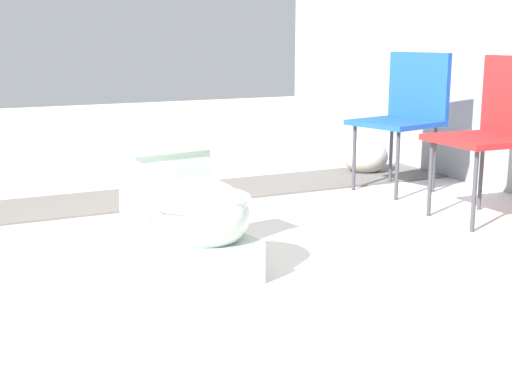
# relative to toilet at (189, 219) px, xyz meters

# --- Properties ---
(ground_plane) EXTENTS (14.00, 14.00, 0.00)m
(ground_plane) POSITION_rel_toilet_xyz_m (-0.20, -0.19, -0.22)
(ground_plane) COLOR beige
(gravel_strip) EXTENTS (0.56, 8.00, 0.01)m
(gravel_strip) POSITION_rel_toilet_xyz_m (-1.35, 0.31, -0.21)
(gravel_strip) COLOR #605B56
(gravel_strip) RESTS_ON ground
(toilet) EXTENTS (0.67, 0.45, 0.52)m
(toilet) POSITION_rel_toilet_xyz_m (0.00, 0.00, 0.00)
(toilet) COLOR #B2C6B7
(toilet) RESTS_ON ground
(folding_chair_left) EXTENTS (0.53, 0.53, 0.83)m
(folding_chair_left) POSITION_rel_toilet_xyz_m (-0.90, 1.76, 0.29)
(folding_chair_left) COLOR #1947B2
(folding_chair_left) RESTS_ON ground
(folding_chair_middle) EXTENTS (0.45, 0.45, 0.83)m
(folding_chair_middle) POSITION_rel_toilet_xyz_m (-0.12, 1.72, 0.29)
(folding_chair_middle) COLOR red
(folding_chair_middle) RESTS_ON ground
(boulder_near) EXTENTS (0.35, 0.38, 0.23)m
(boulder_near) POSITION_rel_toilet_xyz_m (-1.44, 1.84, -0.11)
(boulder_near) COLOR #ADA899
(boulder_near) RESTS_ON ground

